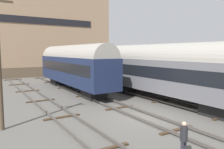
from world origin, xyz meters
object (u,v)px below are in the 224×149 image
at_px(train_car_navy, 73,65).
at_px(train_car_grey, 162,69).
at_px(bench, 205,86).
at_px(person_worker, 184,136).

bearing_deg(train_car_navy, train_car_grey, -63.42).
xyz_separation_m(train_car_grey, bench, (3.25, -2.36, -1.53)).
relative_size(bench, person_worker, 0.85).
bearing_deg(train_car_grey, train_car_navy, 116.58).
height_order(train_car_navy, person_worker, train_car_navy).
bearing_deg(bench, train_car_grey, 144.01).
height_order(train_car_navy, bench, train_car_navy).
xyz_separation_m(train_car_navy, bench, (8.10, -12.06, -1.57)).
distance_m(bench, person_worker, 12.17).
height_order(train_car_grey, person_worker, train_car_grey).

